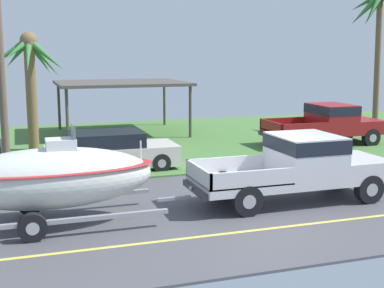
# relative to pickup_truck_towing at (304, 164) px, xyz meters

# --- Properties ---
(ground) EXTENTS (36.00, 22.00, 0.11)m
(ground) POSITION_rel_pickup_truck_towing_xyz_m (-1.51, 8.26, -1.04)
(ground) COLOR #4C4C51
(pickup_truck_towing) EXTENTS (5.83, 1.98, 1.86)m
(pickup_truck_towing) POSITION_rel_pickup_truck_towing_xyz_m (0.00, 0.00, 0.00)
(pickup_truck_towing) COLOR silver
(pickup_truck_towing) RESTS_ON ground
(boat_on_trailer) EXTENTS (6.21, 2.29, 2.43)m
(boat_on_trailer) POSITION_rel_pickup_truck_towing_xyz_m (-6.84, -0.00, 0.14)
(boat_on_trailer) COLOR gray
(boat_on_trailer) RESTS_ON ground
(parked_pickup_background) EXTENTS (5.50, 2.17, 1.84)m
(parked_pickup_background) POSITION_rel_pickup_truck_towing_xyz_m (5.72, 7.46, -0.01)
(parked_pickup_background) COLOR maroon
(parked_pickup_background) RESTS_ON ground
(parked_sedan_near) EXTENTS (4.56, 1.95, 1.38)m
(parked_sedan_near) POSITION_rel_pickup_truck_towing_xyz_m (-4.49, 5.46, -0.36)
(parked_sedan_near) COLOR beige
(parked_sedan_near) RESTS_ON ground
(carport_awning) EXTENTS (6.28, 5.15, 2.66)m
(carport_awning) POSITION_rel_pickup_truck_towing_xyz_m (-2.54, 13.51, 1.50)
(carport_awning) COLOR #4C4238
(carport_awning) RESTS_ON ground
(palm_tree_near_left) EXTENTS (3.06, 3.03, 4.94)m
(palm_tree_near_left) POSITION_rel_pickup_truck_towing_xyz_m (-6.93, 10.00, 2.53)
(palm_tree_near_left) COLOR brown
(palm_tree_near_left) RESTS_ON ground
(palm_tree_mid) EXTENTS (3.53, 2.83, 7.22)m
(palm_tree_mid) POSITION_rel_pickup_truck_towing_xyz_m (9.89, 9.95, 4.76)
(palm_tree_mid) COLOR brown
(palm_tree_mid) RESTS_ON ground
(utility_pole) EXTENTS (0.24, 1.80, 8.19)m
(utility_pole) POSITION_rel_pickup_truck_towing_xyz_m (-7.93, 4.87, 3.21)
(utility_pole) COLOR brown
(utility_pole) RESTS_ON ground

